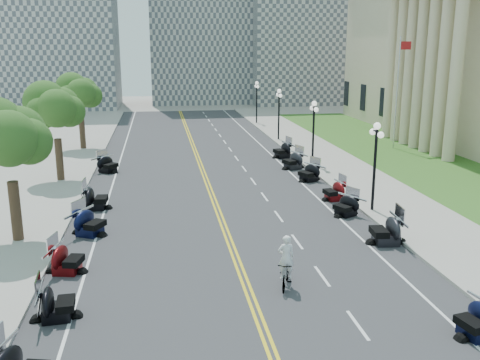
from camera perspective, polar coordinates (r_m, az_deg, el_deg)
name	(u,v)px	position (r m, az deg, el deg)	size (l,w,h in m)	color
ground	(231,246)	(25.34, -0.96, -7.00)	(160.00, 160.00, 0.00)	gray
road	(210,191)	(34.79, -3.19, -1.14)	(16.00, 90.00, 0.01)	#333335
centerline_yellow_a	(208,191)	(34.78, -3.39, -1.13)	(0.12, 90.00, 0.00)	yellow
centerline_yellow_b	(212,190)	(34.80, -3.00, -1.12)	(0.12, 90.00, 0.00)	yellow
edge_line_north	(306,187)	(35.95, 7.01, -0.71)	(0.12, 90.00, 0.00)	white
edge_line_south	(110,194)	(34.80, -13.74, -1.51)	(0.12, 90.00, 0.00)	white
lane_dash_4	(358,325)	(19.01, 12.44, -14.86)	(0.12, 2.00, 0.00)	white
lane_dash_5	(322,276)	(22.38, 8.75, -10.08)	(0.12, 2.00, 0.00)	white
lane_dash_6	(297,242)	(25.93, 6.11, -6.55)	(0.12, 2.00, 0.00)	white
lane_dash_7	(279,216)	(29.59, 4.15, -3.88)	(0.12, 2.00, 0.00)	white
lane_dash_8	(264,197)	(33.34, 2.63, -1.79)	(0.12, 2.00, 0.00)	white
lane_dash_9	(253,181)	(37.13, 1.42, -0.13)	(0.12, 2.00, 0.00)	white
lane_dash_10	(244,169)	(40.97, 0.44, 1.22)	(0.12, 2.00, 0.00)	white
lane_dash_11	(236,158)	(44.83, -0.38, 2.34)	(0.12, 2.00, 0.00)	white
lane_dash_12	(230,149)	(48.72, -1.06, 3.28)	(0.12, 2.00, 0.00)	white
lane_dash_13	(225,142)	(52.62, -1.65, 4.08)	(0.12, 2.00, 0.00)	white
lane_dash_14	(220,135)	(56.53, -2.15, 4.78)	(0.12, 2.00, 0.00)	white
lane_dash_15	(216,130)	(60.46, -2.59, 5.38)	(0.12, 2.00, 0.00)	white
lane_dash_16	(212,125)	(64.40, -2.98, 5.90)	(0.12, 2.00, 0.00)	white
lane_dash_17	(209,120)	(68.34, -3.33, 6.37)	(0.12, 2.00, 0.00)	white
lane_dash_18	(206,116)	(72.29, -3.63, 6.78)	(0.12, 2.00, 0.00)	white
lane_dash_19	(204,113)	(76.25, -3.91, 7.16)	(0.12, 2.00, 0.00)	white
sidewalk_north	(364,183)	(37.23, 13.10, -0.36)	(5.00, 90.00, 0.15)	#9E9991
sidewalk_south	(42,196)	(35.40, -20.37, -1.63)	(5.00, 90.00, 0.15)	#9E9991
lawn	(408,157)	(47.18, 17.46, 2.33)	(9.00, 60.00, 0.10)	#356023
distant_block_a	(53,19)	(86.80, -19.32, 15.85)	(18.00, 14.00, 26.00)	gray
distant_block_b	(198,10)	(91.91, -4.45, 17.67)	(16.00, 12.00, 30.00)	gray
distant_block_c	(309,35)	(91.97, 7.41, 15.10)	(20.00, 14.00, 22.00)	gray
street_lamp_2	(375,167)	(30.55, 14.16, 1.33)	(0.50, 1.20, 4.90)	black
street_lamp_3	(313,134)	(41.67, 7.82, 4.93)	(0.50, 1.20, 4.90)	black
street_lamp_4	(279,115)	(53.16, 4.16, 6.98)	(0.50, 1.20, 4.90)	black
street_lamp_5	(257,102)	(64.85, 1.79, 8.27)	(0.50, 1.20, 4.90)	black
flagpole	(397,94)	(50.29, 16.40, 8.80)	(1.10, 0.20, 10.00)	silver
tree_2	(8,144)	(26.69, -23.46, 3.50)	(4.80, 4.80, 9.20)	#235619
tree_3	(56,113)	(38.30, -19.08, 6.76)	(4.80, 4.80, 9.20)	#235619
tree_4	(80,97)	(50.09, -16.72, 8.47)	(4.80, 4.80, 9.20)	#235619
motorcycle_n_3	(478,319)	(19.24, 24.08, -13.34)	(1.83, 1.83, 1.28)	black
motorcycle_n_5	(386,229)	(26.24, 15.34, -5.04)	(2.13, 2.13, 1.49)	black
motorcycle_n_6	(346,205)	(30.06, 11.24, -2.61)	(1.78, 1.78, 1.24)	black
motorcycle_n_7	(335,190)	(32.97, 10.05, -1.05)	(1.82, 1.82, 1.27)	#590A0C
motorcycle_n_8	(309,172)	(37.39, 7.39, 0.89)	(1.91, 1.91, 1.33)	black
motorcycle_n_9	(293,160)	(41.00, 5.66, 2.17)	(2.05, 2.05, 1.43)	black
motorcycle_n_10	(283,149)	(45.11, 4.56, 3.27)	(2.03, 2.03, 1.42)	black
motorcycle_s_4	(56,301)	(19.72, -19.01, -12.13)	(1.87, 1.87, 1.31)	black
motorcycle_s_5	(67,258)	(23.34, -18.02, -7.89)	(1.87, 1.87, 1.31)	#590A0C
motorcycle_s_6	(89,221)	(27.50, -15.77, -4.26)	(2.03, 2.03, 1.42)	black
motorcycle_s_7	(95,197)	(31.73, -15.17, -1.77)	(2.06, 2.06, 1.44)	black
motorcycle_s_9	(108,163)	(40.87, -13.93, 1.73)	(1.93, 1.93, 1.35)	black
bicycle	(286,274)	(21.07, 4.88, -9.92)	(0.52, 1.85, 1.11)	#A51414
cyclist_rider	(286,238)	(20.53, 4.97, -6.23)	(0.65, 0.43, 1.78)	white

